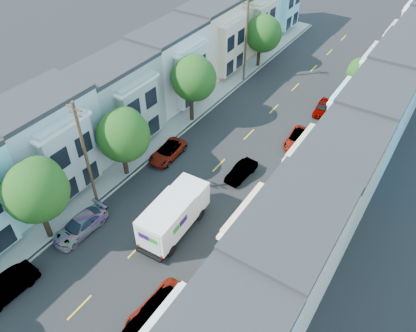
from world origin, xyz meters
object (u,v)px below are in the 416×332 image
tree_d (193,79)px  utility_pole_far (246,42)px  tree_c (123,135)px  parked_right_c (297,139)px  parked_left_d (168,152)px  parked_right_b (157,311)px  parked_right_d (323,108)px  parked_left_b (6,288)px  lead_sedan (241,171)px  tree_b (35,191)px  fedex_truck (174,214)px  utility_pole_near (86,156)px  tree_e (263,34)px  parked_left_c (80,226)px  tree_far_r (358,73)px

tree_d → utility_pole_far: size_ratio=0.76×
tree_c → parked_right_c: bearing=49.5°
tree_d → parked_left_d: bearing=-78.0°
parked_right_b → parked_right_d: parked_right_b is taller
tree_c → parked_left_b: size_ratio=1.59×
tree_c → lead_sedan: bearing=32.1°
tree_c → parked_right_b: bearing=-40.9°
tree_d → parked_right_b: (11.20, -20.42, -4.56)m
tree_b → parked_right_b: size_ratio=1.54×
utility_pole_far → parked_right_c: (11.20, -8.69, -4.54)m
tree_d → parked_left_b: tree_d is taller
fedex_truck → parked_right_b: bearing=-64.5°
utility_pole_far → utility_pole_near: bearing=-90.0°
utility_pole_near → fedex_truck: bearing=9.1°
tree_d → lead_sedan: 11.27m
parked_left_d → tree_e: bearing=90.3°
tree_d → utility_pole_near: size_ratio=0.76×
utility_pole_near → fedex_truck: size_ratio=1.48×
utility_pole_near → parked_right_b: utility_pole_near is taller
lead_sedan → parked_left_c: (-7.49, -12.87, 0.08)m
tree_b → parked_left_d: tree_b is taller
parked_right_c → parked_left_d: bearing=-142.9°
tree_far_r → parked_left_b: size_ratio=1.18×
tree_far_r → parked_right_b: tree_far_r is taller
fedex_truck → parked_left_d: fedex_truck is taller
utility_pole_far → parked_right_c: bearing=-37.8°
lead_sedan → parked_left_d: 7.63m
utility_pole_far → parked_left_c: size_ratio=2.14×
tree_b → parked_left_d: (1.40, 13.18, -4.61)m
parked_left_c → utility_pole_far: bearing=94.6°
tree_e → lead_sedan: bearing=-66.8°
lead_sedan → parked_right_c: bearing=77.9°
tree_c → tree_e: size_ratio=1.00×
utility_pole_near → parked_right_d: bearing=65.3°
tree_b → parked_right_b: tree_b is taller
tree_e → parked_right_c: tree_e is taller
parked_right_c → tree_far_r: bearing=74.5°
tree_d → fedex_truck: bearing=-61.0°
utility_pole_near → utility_pole_far: 26.00m
utility_pole_near → fedex_truck: utility_pole_near is taller
parked_left_c → parked_right_c: (9.80, 20.42, -0.09)m
parked_left_d → parked_right_c: (9.80, 9.00, -0.02)m
parked_right_b → tree_b: bearing=-179.3°
parked_right_d → parked_right_c: bearing=-95.4°
tree_c → parked_left_d: bearing=71.3°
tree_far_r → parked_right_d: bearing=-114.9°
parked_left_b → parked_left_c: parked_left_b is taller
tree_e → fedex_truck: size_ratio=1.03×
fedex_truck → utility_pole_far: bearing=104.2°
tree_e → tree_far_r: tree_e is taller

